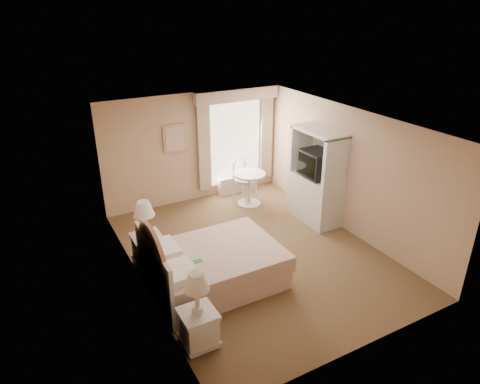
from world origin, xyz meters
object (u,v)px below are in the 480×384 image
bed (210,266)px  cafe_chair (243,176)px  round_table (249,184)px  nightstand_near (198,319)px  armoire (316,183)px  nightstand_far (147,242)px

bed → cafe_chair: size_ratio=2.07×
bed → round_table: (2.07, 2.34, 0.17)m
round_table → cafe_chair: (-0.00, 0.30, 0.08)m
nightstand_near → armoire: (3.65, 2.22, 0.39)m
nightstand_near → cafe_chair: bearing=53.8°
bed → round_table: 3.13m
bed → nightstand_near: bed is taller
nightstand_far → bed: bearing=-55.8°
nightstand_far → cafe_chair: (2.79, 1.58, 0.13)m
armoire → nightstand_near: bearing=-148.8°
round_table → nightstand_near: bearing=-128.5°
nightstand_far → round_table: size_ratio=1.58×
nightstand_near → round_table: size_ratio=1.50×
nightstand_far → nightstand_near: bearing=-90.0°
nightstand_near → round_table: 4.48m
nightstand_far → armoire: bearing=-0.2°
armoire → round_table: bearing=123.7°
bed → armoire: (2.94, 1.04, 0.48)m
bed → cafe_chair: bed is taller
bed → nightstand_far: bed is taller
nightstand_near → cafe_chair: 4.73m
bed → round_table: size_ratio=2.75×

